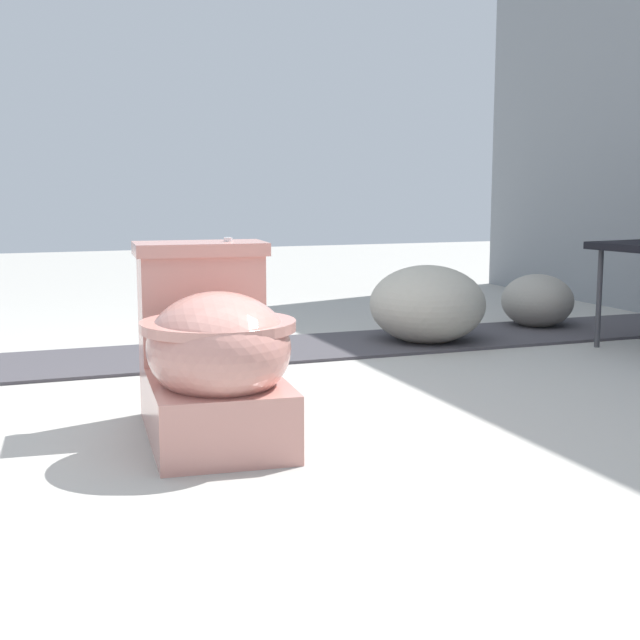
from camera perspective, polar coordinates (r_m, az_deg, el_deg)
ground_plane at (r=2.38m, az=-8.41°, el=-7.68°), size 14.00×14.00×0.00m
gravel_strip at (r=3.57m, az=-4.44°, el=-2.00°), size 0.56×8.00×0.01m
toilet at (r=2.35m, az=-6.86°, el=-2.32°), size 0.66×0.43×0.52m
boulder_near at (r=4.30m, az=13.74°, el=1.20°), size 0.50×0.48×0.25m
boulder_far at (r=3.78m, az=6.88°, el=1.00°), size 0.68×0.68×0.33m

